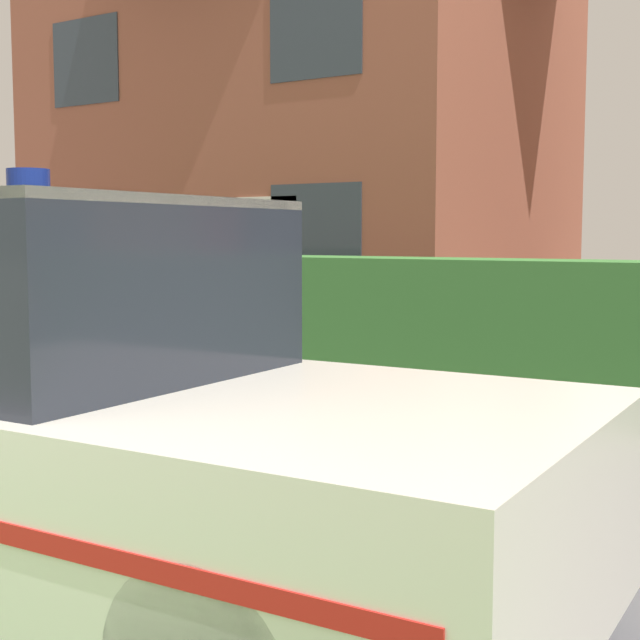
# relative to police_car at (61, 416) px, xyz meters

# --- Properties ---
(road_strip) EXTENTS (28.00, 5.11, 0.01)m
(road_strip) POSITION_rel_police_car_xyz_m (0.03, 1.54, -0.78)
(road_strip) COLOR #5B5B60
(road_strip) RESTS_ON ground
(garden_hedge) EXTENTS (12.66, 0.83, 1.37)m
(garden_hedge) POSITION_rel_police_car_xyz_m (0.06, 4.96, -0.10)
(garden_hedge) COLOR #3D7F38
(garden_hedge) RESTS_ON ground
(police_car) EXTENTS (4.61, 2.00, 1.86)m
(police_car) POSITION_rel_police_car_xyz_m (0.00, 0.00, 0.00)
(police_car) COLOR black
(police_car) RESTS_ON road_strip
(house_left) EXTENTS (8.03, 6.25, 8.30)m
(house_left) POSITION_rel_police_car_xyz_m (-5.41, 10.11, 3.45)
(house_left) COLOR #93513D
(house_left) RESTS_ON ground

